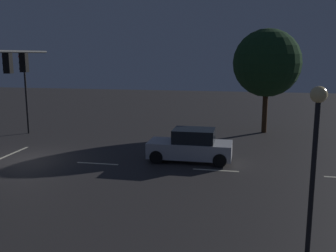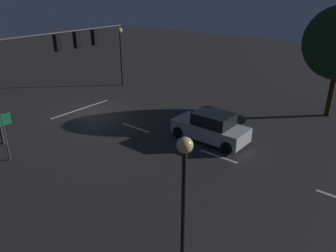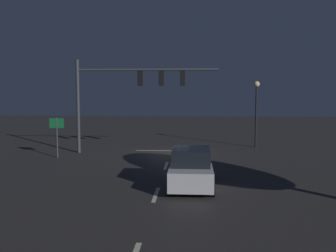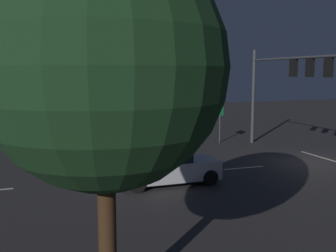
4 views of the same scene
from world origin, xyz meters
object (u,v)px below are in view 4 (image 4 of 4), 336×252
Objects in this scene: street_lamp_right_kerb at (49,98)px; route_sign at (220,116)px; car_approaching at (167,166)px; tree_left_near at (104,68)px; traffic_signal_assembly at (286,77)px.

route_sign is at bearing -91.62° from street_lamp_right_kerb.
tree_left_near reaches higher than car_approaching.
route_sign is 20.17m from tree_left_near.
tree_left_near is (-17.05, -0.33, 1.58)m from street_lamp_right_kerb.
street_lamp_right_kerb is 1.84× the size of route_sign.
car_approaching is 0.94× the size of street_lamp_right_kerb.
route_sign is (4.30, 2.13, -2.68)m from traffic_signal_assembly.
street_lamp_right_kerb is (4.62, 13.30, -1.22)m from traffic_signal_assembly.
car_approaching is 10.15m from tree_left_near.
car_approaching is at bearing -152.95° from street_lamp_right_kerb.
car_approaching is 10.81m from route_sign.
route_sign is at bearing -32.92° from tree_left_near.
street_lamp_right_kerb is at bearing 1.12° from tree_left_near.
car_approaching is at bearing -26.34° from tree_left_near.
street_lamp_right_kerb is at bearing 27.05° from car_approaching.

